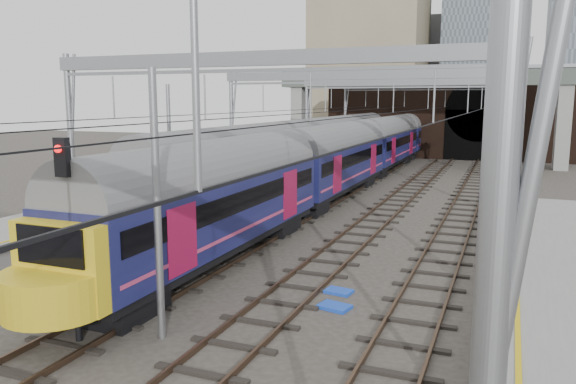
% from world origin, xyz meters
% --- Properties ---
extents(ground, '(160.00, 160.00, 0.00)m').
position_xyz_m(ground, '(0.00, 0.00, 0.00)').
color(ground, '#38332D').
rests_on(ground, ground).
extents(tracks, '(14.40, 80.00, 0.22)m').
position_xyz_m(tracks, '(0.00, 15.00, 0.02)').
color(tracks, '#4C3828').
rests_on(tracks, ground).
extents(overhead_line, '(16.80, 80.00, 8.00)m').
position_xyz_m(overhead_line, '(0.00, 21.49, 6.57)').
color(overhead_line, gray).
rests_on(overhead_line, ground).
extents(retaining_wall, '(28.00, 2.75, 9.00)m').
position_xyz_m(retaining_wall, '(1.40, 51.93, 4.33)').
color(retaining_wall, black).
rests_on(retaining_wall, ground).
extents(overbridge, '(28.00, 3.00, 9.25)m').
position_xyz_m(overbridge, '(0.00, 46.00, 7.27)').
color(overbridge, gray).
rests_on(overbridge, ground).
extents(city_skyline, '(37.50, 27.50, 60.00)m').
position_xyz_m(city_skyline, '(2.73, 70.48, 17.09)').
color(city_skyline, tan).
rests_on(city_skyline, ground).
extents(train_main, '(2.76, 63.93, 4.77)m').
position_xyz_m(train_main, '(-2.00, 32.36, 2.47)').
color(train_main, black).
rests_on(train_main, ground).
extents(train_second, '(2.81, 48.69, 4.83)m').
position_xyz_m(train_second, '(-6.00, 32.85, 2.49)').
color(train_second, black).
rests_on(train_second, ground).
extents(signal_near_centre, '(0.38, 0.48, 5.31)m').
position_xyz_m(signal_near_centre, '(-1.93, 1.01, 3.31)').
color(signal_near_centre, black).
rests_on(signal_near_centre, ground).
extents(equip_cover_b, '(0.93, 0.72, 0.10)m').
position_xyz_m(equip_cover_b, '(3.34, 7.09, 0.05)').
color(equip_cover_b, blue).
rests_on(equip_cover_b, ground).
extents(equip_cover_c, '(1.05, 0.84, 0.11)m').
position_xyz_m(equip_cover_c, '(3.61, 5.72, 0.05)').
color(equip_cover_c, blue).
rests_on(equip_cover_c, ground).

